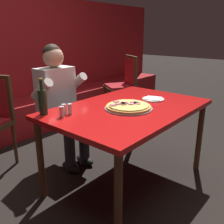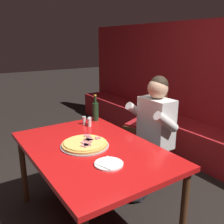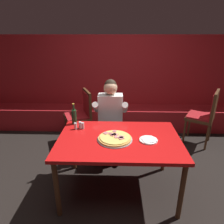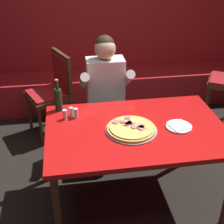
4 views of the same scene
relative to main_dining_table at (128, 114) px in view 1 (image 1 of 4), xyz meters
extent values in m
plane|color=black|center=(0.00, 0.00, -0.68)|extent=(24.00, 24.00, 0.00)
cube|color=#A3191E|center=(0.00, 2.18, 0.27)|extent=(6.80, 0.16, 1.90)
cube|color=#A3191E|center=(0.00, 1.86, -0.45)|extent=(6.46, 0.48, 0.46)
cylinder|color=#4C2D19|center=(-0.66, -0.42, -0.33)|extent=(0.06, 0.06, 0.72)
cylinder|color=#4C2D19|center=(0.66, -0.42, -0.33)|extent=(0.06, 0.06, 0.72)
cylinder|color=#4C2D19|center=(-0.66, 0.42, -0.33)|extent=(0.06, 0.06, 0.72)
cylinder|color=#4C2D19|center=(0.66, 0.42, -0.33)|extent=(0.06, 0.06, 0.72)
cube|color=red|center=(0.00, 0.00, 0.05)|extent=(1.45, 0.96, 0.04)
cylinder|color=#9E9EA3|center=(-0.05, -0.04, 0.08)|extent=(0.41, 0.41, 0.01)
cylinder|color=gold|center=(-0.05, -0.04, 0.09)|extent=(0.39, 0.39, 0.02)
cylinder|color=#E5BC5B|center=(-0.05, -0.04, 0.11)|extent=(0.35, 0.35, 0.01)
cube|color=#C6757A|center=(-0.03, -0.05, 0.11)|extent=(0.04, 0.05, 0.01)
cube|color=#B76670|center=(-0.16, 0.04, 0.11)|extent=(0.07, 0.07, 0.01)
cube|color=#C6757A|center=(-0.04, 0.01, 0.11)|extent=(0.08, 0.08, 0.01)
cube|color=#A85B66|center=(-0.08, -0.01, 0.11)|extent=(0.05, 0.06, 0.01)
cube|color=#C6757A|center=(-0.06, 0.01, 0.11)|extent=(0.06, 0.06, 0.01)
cube|color=#C6757A|center=(0.02, -0.07, 0.11)|extent=(0.08, 0.08, 0.01)
cube|color=#B76670|center=(0.02, -0.05, 0.11)|extent=(0.07, 0.07, 0.01)
cube|color=#B76670|center=(-0.06, 0.10, 0.11)|extent=(0.05, 0.05, 0.01)
cube|color=#A85B66|center=(-0.11, 0.04, 0.11)|extent=(0.03, 0.04, 0.01)
cylinder|color=white|center=(0.34, -0.05, 0.08)|extent=(0.21, 0.21, 0.01)
cube|color=white|center=(0.34, -0.05, 0.09)|extent=(0.19, 0.19, 0.01)
cylinder|color=#19381E|center=(-0.61, 0.39, 0.17)|extent=(0.07, 0.07, 0.20)
cylinder|color=#19381E|center=(-0.61, 0.39, 0.31)|extent=(0.03, 0.03, 0.08)
cylinder|color=#B29933|center=(-0.61, 0.39, 0.36)|extent=(0.03, 0.03, 0.01)
cylinder|color=silver|center=(-0.51, 0.26, 0.11)|extent=(0.04, 0.04, 0.07)
cylinder|color=#28231E|center=(-0.51, 0.26, 0.09)|extent=(0.03, 0.03, 0.04)
cylinder|color=silver|center=(-0.51, 0.26, 0.15)|extent=(0.04, 0.04, 0.01)
cylinder|color=silver|center=(-0.47, 0.24, 0.11)|extent=(0.04, 0.04, 0.07)
cylinder|color=silver|center=(-0.47, 0.24, 0.09)|extent=(0.03, 0.03, 0.04)
cylinder|color=silver|center=(-0.47, 0.24, 0.15)|extent=(0.04, 0.04, 0.01)
cylinder|color=silver|center=(-0.56, 0.22, 0.11)|extent=(0.04, 0.04, 0.07)
cylinder|color=#516B33|center=(-0.56, 0.22, 0.09)|extent=(0.03, 0.03, 0.04)
cylinder|color=silver|center=(-0.56, 0.22, 0.15)|extent=(0.04, 0.04, 0.01)
ellipsoid|color=black|center=(-0.23, 0.56, -0.64)|extent=(0.11, 0.24, 0.09)
ellipsoid|color=black|center=(-0.03, 0.56, -0.64)|extent=(0.11, 0.24, 0.09)
cylinder|color=#282833|center=(-0.23, 0.56, -0.45)|extent=(0.11, 0.11, 0.43)
cylinder|color=#282833|center=(-0.03, 0.56, -0.45)|extent=(0.11, 0.11, 0.43)
cube|color=#282833|center=(-0.13, 0.66, -0.17)|extent=(0.34, 0.40, 0.12)
cube|color=silver|center=(-0.13, 0.86, 0.10)|extent=(0.38, 0.22, 0.52)
cylinder|color=silver|center=(-0.35, 0.78, 0.18)|extent=(0.09, 0.30, 0.25)
cylinder|color=silver|center=(0.09, 0.78, 0.18)|extent=(0.09, 0.30, 0.25)
sphere|color=#D6A884|center=(-0.13, 0.86, 0.46)|extent=(0.21, 0.21, 0.21)
sphere|color=#2D2319|center=(-0.13, 0.87, 0.50)|extent=(0.19, 0.19, 0.19)
cylinder|color=#4C2D19|center=(1.39, 1.52, -0.45)|extent=(0.04, 0.04, 0.47)
cylinder|color=#4C2D19|center=(1.20, 1.20, -0.45)|extent=(0.04, 0.04, 0.47)
cylinder|color=#4C2D19|center=(1.72, 1.33, -0.45)|extent=(0.04, 0.04, 0.47)
cylinder|color=#4C2D19|center=(1.52, 1.00, -0.45)|extent=(0.04, 0.04, 0.47)
cube|color=#4C2D19|center=(1.46, 1.26, -0.19)|extent=(0.60, 0.60, 0.05)
cube|color=#A3191E|center=(1.46, 1.26, -0.15)|extent=(0.55, 0.55, 0.03)
cube|color=#4C2D19|center=(1.63, 1.16, 0.09)|extent=(0.26, 0.40, 0.50)
cube|color=#A3191E|center=(1.61, 1.17, 0.09)|extent=(0.20, 0.32, 0.42)
cylinder|color=#4C2D19|center=(-0.51, 1.14, -0.46)|extent=(0.04, 0.04, 0.46)
camera|label=1|loc=(-1.71, -1.25, 0.71)|focal=40.00mm
camera|label=2|loc=(1.70, -0.92, 0.93)|focal=40.00mm
camera|label=3|loc=(-0.02, -2.09, 1.22)|focal=32.00mm
camera|label=4|loc=(-0.52, -2.06, 1.41)|focal=50.00mm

